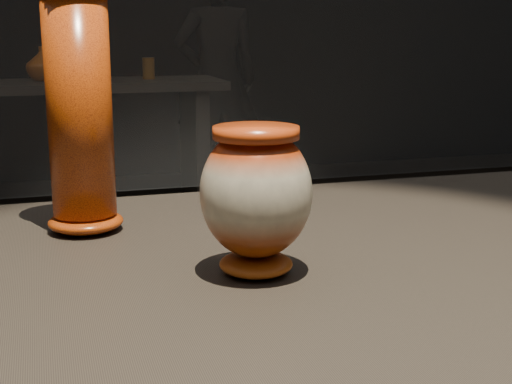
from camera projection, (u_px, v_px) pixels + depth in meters
main_vase at (256, 195)px, 0.84m from camera, size 0.14×0.14×0.18m
tall_vase at (80, 118)px, 1.00m from camera, size 0.11×0.11×0.34m
back_shelf at (47, 129)px, 4.03m from camera, size 2.00×0.60×0.90m
back_vase_mid at (42, 64)px, 4.00m from camera, size 0.26×0.26×0.19m
back_vase_right at (149, 68)px, 4.14m from camera, size 0.07×0.07×0.12m
visitor at (217, 80)px, 5.01m from camera, size 0.62×0.41×1.66m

